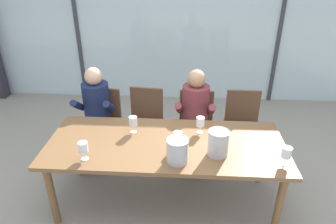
{
  "coord_description": "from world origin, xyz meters",
  "views": [
    {
      "loc": [
        0.18,
        -2.46,
        2.33
      ],
      "look_at": [
        0.0,
        0.35,
        0.88
      ],
      "focal_mm": 32.44,
      "sensor_mm": 36.0,
      "label": 1
    }
  ],
  "objects_px": {
    "chair_center": "(196,121)",
    "wine_glass_center_pour": "(178,137)",
    "chair_left_of_center": "(145,117)",
    "ice_bucket_secondary": "(218,143)",
    "chair_right_of_center": "(243,121)",
    "ice_bucket_primary": "(177,150)",
    "dining_table": "(166,148)",
    "wine_glass_near_bucket": "(286,153)",
    "wine_glass_by_right_taster": "(83,148)",
    "wine_glass_by_left_taster": "(200,122)",
    "chair_near_curtain": "(103,118)",
    "person_navy_polo": "(96,110)",
    "person_maroon_top": "(195,113)",
    "wine_glass_spare_empty": "(133,122)"
  },
  "relations": [
    {
      "from": "chair_center",
      "to": "wine_glass_center_pour",
      "type": "relative_size",
      "value": 4.96
    },
    {
      "from": "chair_left_of_center",
      "to": "ice_bucket_secondary",
      "type": "bearing_deg",
      "value": -47.17
    },
    {
      "from": "chair_center",
      "to": "chair_right_of_center",
      "type": "xyz_separation_m",
      "value": [
        0.58,
        0.04,
        0.0
      ]
    },
    {
      "from": "ice_bucket_primary",
      "to": "wine_glass_center_pour",
      "type": "bearing_deg",
      "value": 90.26
    },
    {
      "from": "dining_table",
      "to": "ice_bucket_primary",
      "type": "distance_m",
      "value": 0.37
    },
    {
      "from": "dining_table",
      "to": "wine_glass_near_bucket",
      "type": "relative_size",
      "value": 13.15
    },
    {
      "from": "wine_glass_by_right_taster",
      "to": "wine_glass_by_left_taster",
      "type": "bearing_deg",
      "value": 26.73
    },
    {
      "from": "chair_near_curtain",
      "to": "ice_bucket_primary",
      "type": "height_order",
      "value": "ice_bucket_primary"
    },
    {
      "from": "wine_glass_near_bucket",
      "to": "wine_glass_center_pour",
      "type": "bearing_deg",
      "value": 168.27
    },
    {
      "from": "person_navy_polo",
      "to": "wine_glass_near_bucket",
      "type": "xyz_separation_m",
      "value": [
        1.95,
        -1.03,
        0.17
      ]
    },
    {
      "from": "person_navy_polo",
      "to": "chair_near_curtain",
      "type": "bearing_deg",
      "value": 73.09
    },
    {
      "from": "chair_left_of_center",
      "to": "ice_bucket_primary",
      "type": "relative_size",
      "value": 3.84
    },
    {
      "from": "chair_right_of_center",
      "to": "ice_bucket_secondary",
      "type": "xyz_separation_m",
      "value": [
        -0.42,
        -1.07,
        0.35
      ]
    },
    {
      "from": "person_maroon_top",
      "to": "wine_glass_near_bucket",
      "type": "distance_m",
      "value": 1.28
    },
    {
      "from": "person_navy_polo",
      "to": "wine_glass_by_right_taster",
      "type": "relative_size",
      "value": 6.8
    },
    {
      "from": "chair_left_of_center",
      "to": "wine_glass_by_right_taster",
      "type": "relative_size",
      "value": 4.96
    },
    {
      "from": "chair_right_of_center",
      "to": "wine_glass_by_right_taster",
      "type": "xyz_separation_m",
      "value": [
        -1.59,
        -1.22,
        0.35
      ]
    },
    {
      "from": "person_maroon_top",
      "to": "wine_glass_by_left_taster",
      "type": "relative_size",
      "value": 6.8
    },
    {
      "from": "ice_bucket_primary",
      "to": "wine_glass_by_right_taster",
      "type": "distance_m",
      "value": 0.82
    },
    {
      "from": "wine_glass_by_left_taster",
      "to": "wine_glass_near_bucket",
      "type": "bearing_deg",
      "value": -34.52
    },
    {
      "from": "person_maroon_top",
      "to": "wine_glass_center_pour",
      "type": "xyz_separation_m",
      "value": [
        -0.18,
        -0.83,
        0.17
      ]
    },
    {
      "from": "chair_left_of_center",
      "to": "person_maroon_top",
      "type": "xyz_separation_m",
      "value": [
        0.62,
        -0.17,
        0.17
      ]
    },
    {
      "from": "wine_glass_near_bucket",
      "to": "chair_right_of_center",
      "type": "bearing_deg",
      "value": 97.06
    },
    {
      "from": "chair_near_curtain",
      "to": "person_maroon_top",
      "type": "distance_m",
      "value": 1.18
    },
    {
      "from": "person_navy_polo",
      "to": "wine_glass_by_right_taster",
      "type": "xyz_separation_m",
      "value": [
        0.21,
        -1.06,
        0.18
      ]
    },
    {
      "from": "chair_near_curtain",
      "to": "wine_glass_by_right_taster",
      "type": "xyz_separation_m",
      "value": [
        0.17,
        -1.18,
        0.35
      ]
    },
    {
      "from": "wine_glass_by_left_taster",
      "to": "chair_right_of_center",
      "type": "bearing_deg",
      "value": 51.01
    },
    {
      "from": "chair_near_curtain",
      "to": "wine_glass_by_right_taster",
      "type": "distance_m",
      "value": 1.24
    },
    {
      "from": "chair_right_of_center",
      "to": "wine_glass_by_right_taster",
      "type": "relative_size",
      "value": 4.96
    },
    {
      "from": "ice_bucket_secondary",
      "to": "person_navy_polo",
      "type": "bearing_deg",
      "value": 146.57
    },
    {
      "from": "person_navy_polo",
      "to": "ice_bucket_primary",
      "type": "xyz_separation_m",
      "value": [
        1.02,
        -1.04,
        0.17
      ]
    },
    {
      "from": "person_maroon_top",
      "to": "person_navy_polo",
      "type": "bearing_deg",
      "value": -177.12
    },
    {
      "from": "wine_glass_by_left_taster",
      "to": "wine_glass_spare_empty",
      "type": "height_order",
      "value": "same"
    },
    {
      "from": "dining_table",
      "to": "person_navy_polo",
      "type": "height_order",
      "value": "person_navy_polo"
    },
    {
      "from": "chair_right_of_center",
      "to": "wine_glass_center_pour",
      "type": "distance_m",
      "value": 1.31
    },
    {
      "from": "wine_glass_center_pour",
      "to": "ice_bucket_secondary",
      "type": "bearing_deg",
      "value": -12.25
    },
    {
      "from": "chair_left_of_center",
      "to": "ice_bucket_primary",
      "type": "distance_m",
      "value": 1.33
    },
    {
      "from": "chair_left_of_center",
      "to": "chair_right_of_center",
      "type": "relative_size",
      "value": 1.0
    },
    {
      "from": "ice_bucket_secondary",
      "to": "wine_glass_center_pour",
      "type": "bearing_deg",
      "value": 167.75
    },
    {
      "from": "chair_left_of_center",
      "to": "wine_glass_by_right_taster",
      "type": "xyz_separation_m",
      "value": [
        -0.37,
        -1.22,
        0.35
      ]
    },
    {
      "from": "ice_bucket_primary",
      "to": "wine_glass_by_left_taster",
      "type": "bearing_deg",
      "value": 66.97
    },
    {
      "from": "chair_left_of_center",
      "to": "wine_glass_by_left_taster",
      "type": "distance_m",
      "value": 1.03
    },
    {
      "from": "ice_bucket_primary",
      "to": "wine_glass_by_left_taster",
      "type": "height_order",
      "value": "ice_bucket_primary"
    },
    {
      "from": "chair_left_of_center",
      "to": "ice_bucket_primary",
      "type": "xyz_separation_m",
      "value": [
        0.45,
        -1.21,
        0.34
      ]
    },
    {
      "from": "person_maroon_top",
      "to": "wine_glass_near_bucket",
      "type": "bearing_deg",
      "value": -51.03
    },
    {
      "from": "wine_glass_by_right_taster",
      "to": "wine_glass_near_bucket",
      "type": "bearing_deg",
      "value": 1.02
    },
    {
      "from": "chair_near_curtain",
      "to": "person_maroon_top",
      "type": "height_order",
      "value": "person_maroon_top"
    },
    {
      "from": "wine_glass_near_bucket",
      "to": "chair_near_curtain",
      "type": "bearing_deg",
      "value": 148.92
    },
    {
      "from": "wine_glass_by_left_taster",
      "to": "wine_glass_spare_empty",
      "type": "bearing_deg",
      "value": -177.22
    },
    {
      "from": "wine_glass_by_left_taster",
      "to": "wine_glass_spare_empty",
      "type": "relative_size",
      "value": 1.0
    }
  ]
}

